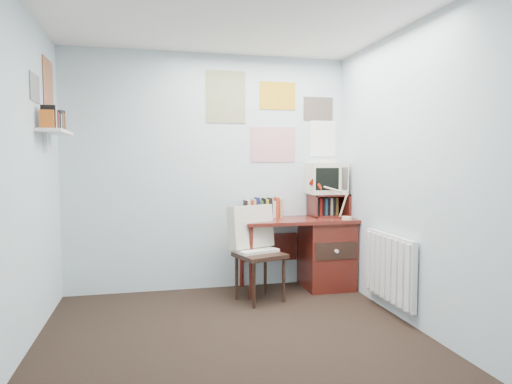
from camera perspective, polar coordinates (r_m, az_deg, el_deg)
ground at (r=3.44m, az=-1.79°, el=-19.61°), size 3.50×3.50×0.00m
back_wall at (r=4.89m, az=-5.83°, el=2.46°), size 3.00×0.02×2.50m
left_wall at (r=3.22m, az=-29.01°, el=1.20°), size 0.02×3.50×2.50m
right_wall at (r=3.75m, az=21.27°, el=1.75°), size 0.02×3.50×2.50m
desk at (r=5.01m, az=8.17°, el=-7.26°), size 1.20×0.55×0.76m
desk_chair at (r=4.49m, az=0.49°, el=-7.91°), size 0.58×0.57×0.91m
desk_lamp at (r=4.86m, az=11.32°, el=-1.09°), size 0.28×0.24×0.39m
tv_riser at (r=5.08m, az=9.02°, el=-1.63°), size 0.40×0.30×0.25m
crt_tv at (r=5.07m, az=8.70°, el=1.88°), size 0.40×0.37×0.37m
book_row at (r=4.95m, az=1.94°, el=-1.91°), size 0.60×0.14×0.22m
radiator at (r=4.30m, az=16.36°, el=-9.05°), size 0.09×0.80×0.60m
wall_shelf at (r=4.28m, az=-23.80°, el=6.89°), size 0.20×0.62×0.24m
posters_back at (r=5.04m, az=2.16°, el=9.36°), size 1.20×0.01×0.90m
posters_left at (r=4.33m, az=-25.19°, el=11.86°), size 0.01×0.70×0.60m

